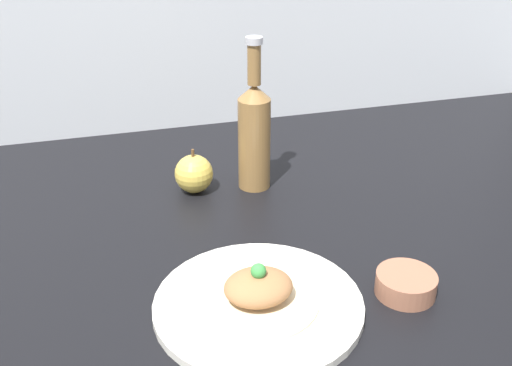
# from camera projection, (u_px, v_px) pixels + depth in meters

# --- Properties ---
(ground_plane) EXTENTS (1.80, 1.10, 0.04)m
(ground_plane) POSITION_uv_depth(u_px,v_px,m) (258.00, 248.00, 1.00)
(ground_plane) COLOR black
(plate) EXTENTS (0.29, 0.29, 0.02)m
(plate) POSITION_uv_depth(u_px,v_px,m) (258.00, 304.00, 0.83)
(plate) COLOR silver
(plate) RESTS_ON ground_plane
(plated_food) EXTENTS (0.17, 0.17, 0.06)m
(plated_food) POSITION_uv_depth(u_px,v_px,m) (258.00, 290.00, 0.81)
(plated_food) COLOR beige
(plated_food) RESTS_ON plate
(cider_bottle) EXTENTS (0.06, 0.06, 0.29)m
(cider_bottle) POSITION_uv_depth(u_px,v_px,m) (254.00, 132.00, 1.11)
(cider_bottle) COLOR olive
(cider_bottle) RESTS_ON ground_plane
(apple) EXTENTS (0.07, 0.07, 0.09)m
(apple) POSITION_uv_depth(u_px,v_px,m) (194.00, 174.00, 1.12)
(apple) COLOR gold
(apple) RESTS_ON ground_plane
(dipping_bowl) EXTENTS (0.09, 0.09, 0.03)m
(dipping_bowl) POSITION_uv_depth(u_px,v_px,m) (406.00, 284.00, 0.85)
(dipping_bowl) COLOR #996047
(dipping_bowl) RESTS_ON ground_plane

